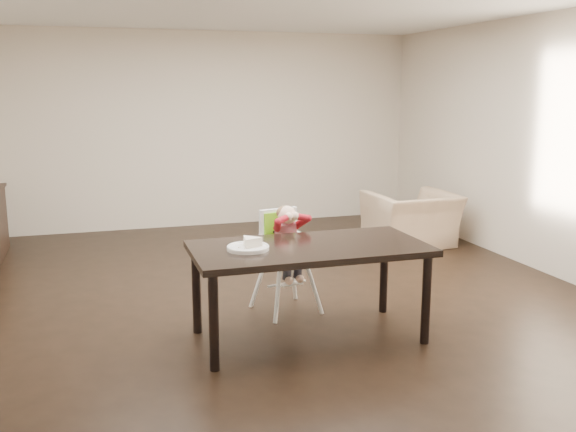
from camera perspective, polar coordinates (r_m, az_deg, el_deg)
name	(u,v)px	position (r m, az deg, el deg)	size (l,w,h in m)	color
ground	(275,300)	(5.99, -1.15, -7.52)	(7.00, 7.00, 0.00)	black
room_walls	(274,97)	(5.67, -1.22, 10.52)	(6.02, 7.02, 2.71)	beige
dining_table	(309,255)	(4.94, 1.88, -3.51)	(1.80, 0.90, 0.75)	black
high_chair	(285,237)	(5.57, -0.30, -1.84)	(0.47, 0.47, 0.94)	white
plate	(249,245)	(4.80, -3.49, -2.63)	(0.34, 0.34, 0.09)	white
armchair	(412,210)	(8.07, 10.93, 0.49)	(1.02, 0.66, 0.89)	tan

